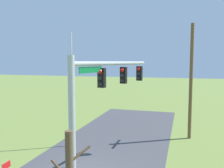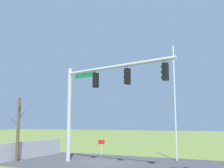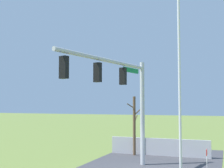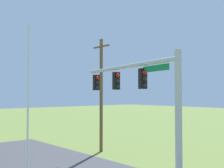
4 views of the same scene
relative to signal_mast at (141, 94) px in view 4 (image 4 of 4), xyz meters
name	(u,v)px [view 4 (image 4 of 4)]	position (x,y,z in m)	size (l,w,h in m)	color
signal_mast	(141,94)	(0.00, 0.00, 0.00)	(7.93, 1.83, 6.34)	#B2B5BA
flagpole	(28,105)	(-4.15, -3.75, -0.54)	(0.10, 0.10, 8.09)	silver
utility_pole	(101,93)	(-8.39, 4.36, 0.08)	(1.90, 0.26, 9.00)	brown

